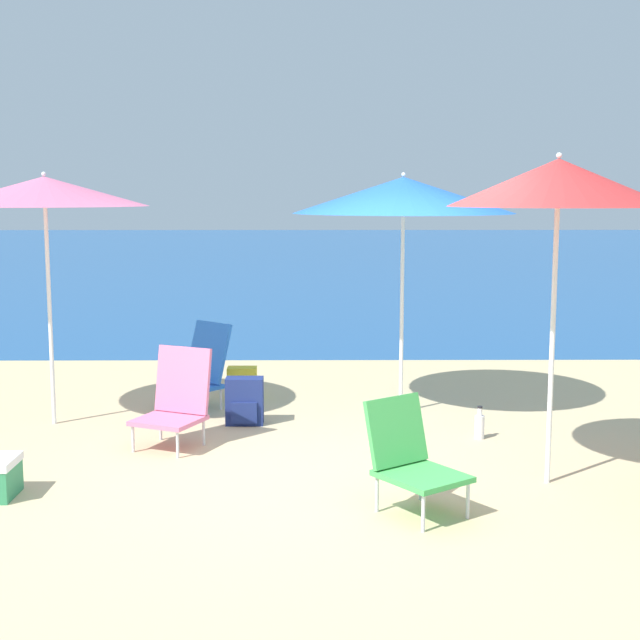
% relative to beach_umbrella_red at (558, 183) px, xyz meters
% --- Properties ---
extents(ground_plane, '(60.00, 60.00, 0.00)m').
position_rel_beach_umbrella_red_xyz_m(ground_plane, '(-1.52, 0.13, -2.12)').
color(ground_plane, '#D1BA89').
extents(sea_water, '(60.00, 40.00, 0.01)m').
position_rel_beach_umbrella_red_xyz_m(sea_water, '(-1.52, 24.74, -2.12)').
color(sea_water, '#1E5699').
rests_on(sea_water, ground).
extents(beach_umbrella_red, '(1.52, 1.52, 2.33)m').
position_rel_beach_umbrella_red_xyz_m(beach_umbrella_red, '(0.00, 0.00, 0.00)').
color(beach_umbrella_red, white).
rests_on(beach_umbrella_red, ground).
extents(beach_umbrella_blue, '(2.05, 2.05, 2.24)m').
position_rel_beach_umbrella_red_xyz_m(beach_umbrella_blue, '(-0.85, 2.09, -0.09)').
color(beach_umbrella_blue, white).
rests_on(beach_umbrella_blue, ground).
extents(beach_umbrella_pink, '(1.79, 1.79, 2.24)m').
position_rel_beach_umbrella_red_xyz_m(beach_umbrella_pink, '(-4.01, 1.68, -0.05)').
color(beach_umbrella_pink, white).
rests_on(beach_umbrella_pink, ground).
extents(beach_chair_blue, '(0.72, 0.73, 0.82)m').
position_rel_beach_umbrella_red_xyz_m(beach_chair_blue, '(-2.76, 2.27, -1.73)').
color(beach_chair_blue, silver).
rests_on(beach_chair_blue, ground).
extents(beach_chair_green, '(0.71, 0.74, 0.73)m').
position_rel_beach_umbrella_red_xyz_m(beach_chair_green, '(-1.05, -0.55, -1.76)').
color(beach_chair_green, silver).
rests_on(beach_chair_green, ground).
extents(beach_chair_pink, '(0.66, 0.68, 0.80)m').
position_rel_beach_umbrella_red_xyz_m(beach_chair_pink, '(-2.80, 0.98, -1.74)').
color(beach_chair_pink, silver).
rests_on(beach_chair_pink, ground).
extents(backpack_yellow, '(0.29, 0.21, 0.31)m').
position_rel_beach_umbrella_red_xyz_m(backpack_yellow, '(-2.40, 2.70, -1.97)').
color(backpack_yellow, yellow).
rests_on(backpack_yellow, ground).
extents(backpack_navy, '(0.33, 0.22, 0.42)m').
position_rel_beach_umbrella_red_xyz_m(backpack_navy, '(-2.29, 1.65, -1.92)').
color(backpack_navy, navy).
rests_on(backpack_navy, ground).
extents(water_bottle, '(0.08, 0.08, 0.28)m').
position_rel_beach_umbrella_red_xyz_m(water_bottle, '(-0.28, 1.15, -2.01)').
color(water_bottle, silver).
rests_on(water_bottle, ground).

